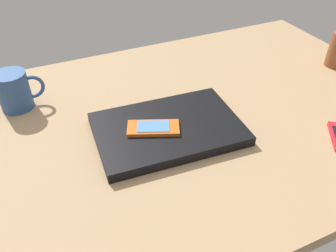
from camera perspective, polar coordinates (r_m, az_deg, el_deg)
desk_surface at (r=86.21cm, az=3.81°, el=1.22°), size 120.00×80.00×3.00cm
laptop_closed at (r=78.49cm, az=0.00°, el=-0.49°), size 33.73×23.76×2.31cm
cell_phone_on_laptop at (r=76.29cm, az=-2.42°, el=-0.31°), size 12.46×9.16×0.95cm
coffee_mug at (r=92.72cm, az=-23.79°, el=5.31°), size 11.23×7.73×9.50cm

